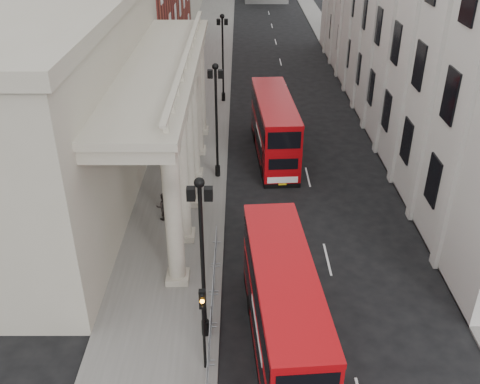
{
  "coord_description": "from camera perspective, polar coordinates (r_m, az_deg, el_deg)",
  "views": [
    {
      "loc": [
        1.0,
        -14.57,
        18.31
      ],
      "look_at": [
        1.02,
        11.94,
        3.3
      ],
      "focal_mm": 40.0,
      "sensor_mm": 36.0,
      "label": 1
    }
  ],
  "objects": [
    {
      "name": "crowd_barriers",
      "position": [
        24.39,
        -3.35,
        -16.86
      ],
      "size": [
        0.5,
        18.75,
        1.1
      ],
      "color": "gray",
      "rests_on": "sidewalk_west"
    },
    {
      "name": "bus_far",
      "position": [
        41.49,
        3.66,
        6.97
      ],
      "size": [
        3.3,
        10.97,
        4.67
      ],
      "rotation": [
        0.0,
        0.0,
        0.06
      ],
      "color": "#A2070C",
      "rests_on": "ground"
    },
    {
      "name": "lamp_post_north",
      "position": [
        52.34,
        -1.85,
        14.67
      ],
      "size": [
        1.05,
        0.44,
        8.32
      ],
      "color": "black",
      "rests_on": "sidewalk_west"
    },
    {
      "name": "kerb",
      "position": [
        48.17,
        -1.3,
        7.26
      ],
      "size": [
        0.2,
        140.0,
        0.14
      ],
      "primitive_type": "cube",
      "color": "slate",
      "rests_on": "ground"
    },
    {
      "name": "pedestrian_b",
      "position": [
        33.8,
        -8.19,
        -1.54
      ],
      "size": [
        1.06,
        0.93,
        1.84
      ],
      "primitive_type": "imported",
      "rotation": [
        0.0,
        0.0,
        3.45
      ],
      "color": "black",
      "rests_on": "sidewalk_west"
    },
    {
      "name": "sidewalk_east",
      "position": [
        49.75,
        14.62,
        7.02
      ],
      "size": [
        3.0,
        140.0,
        0.12
      ],
      "primitive_type": "cube",
      "color": "slate",
      "rests_on": "ground"
    },
    {
      "name": "portico_building",
      "position": [
        36.67,
        -18.52,
        8.36
      ],
      "size": [
        9.0,
        28.0,
        12.0
      ],
      "primitive_type": "cube",
      "color": "#A8A18D",
      "rests_on": "ground"
    },
    {
      "name": "traffic_light",
      "position": [
        22.52,
        -3.96,
        -13.03
      ],
      "size": [
        0.28,
        0.33,
        4.3
      ],
      "color": "black",
      "rests_on": "sidewalk_west"
    },
    {
      "name": "pedestrian_c",
      "position": [
        36.48,
        -5.96,
        1.08
      ],
      "size": [
        0.9,
        0.59,
        1.82
      ],
      "primitive_type": "imported",
      "rotation": [
        0.0,
        0.0,
        6.29
      ],
      "color": "black",
      "rests_on": "sidewalk_west"
    },
    {
      "name": "lamp_post_mid",
      "position": [
        37.11,
        -2.54,
        8.33
      ],
      "size": [
        1.05,
        0.44,
        8.32
      ],
      "color": "black",
      "rests_on": "sidewalk_west"
    },
    {
      "name": "bus_near",
      "position": [
        23.95,
        4.61,
        -12.27
      ],
      "size": [
        3.37,
        10.75,
        4.57
      ],
      "rotation": [
        0.0,
        0.0,
        0.08
      ],
      "color": "#AE080D",
      "rests_on": "ground"
    },
    {
      "name": "sidewalk_west",
      "position": [
        48.32,
        -4.83,
        7.23
      ],
      "size": [
        6.0,
        140.0,
        0.12
      ],
      "primitive_type": "cube",
      "color": "slate",
      "rests_on": "ground"
    },
    {
      "name": "lamp_post_south",
      "position": [
        22.95,
        -4.06,
        -6.28
      ],
      "size": [
        1.05,
        0.44,
        8.32
      ],
      "color": "black",
      "rests_on": "sidewalk_west"
    },
    {
      "name": "pedestrian_a",
      "position": [
        31.77,
        -6.71,
        -3.97
      ],
      "size": [
        0.67,
        0.61,
        1.53
      ],
      "primitive_type": "imported",
      "rotation": [
        0.0,
        0.0,
        0.56
      ],
      "color": "black",
      "rests_on": "sidewalk_west"
    }
  ]
}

